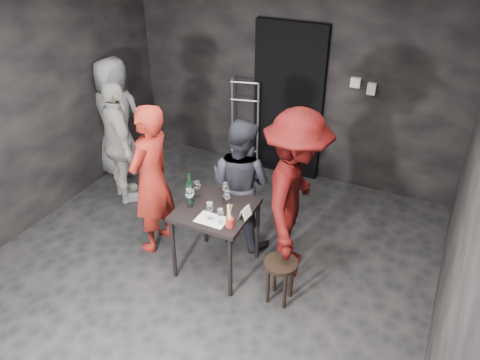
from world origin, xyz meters
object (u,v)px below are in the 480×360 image
at_px(bystander_cream, 119,141).
at_px(breadstick_cup, 230,216).
at_px(woman_black, 241,184).
at_px(bystander_grey, 116,112).
at_px(tasting_table, 216,216).
at_px(server_red, 150,172).
at_px(man_maroon, 296,181).
at_px(stool, 280,270).
at_px(hand_truck, 243,154).
at_px(wine_bottle, 190,191).

relative_size(bystander_cream, breadstick_cup, 6.57).
xyz_separation_m(woman_black, bystander_grey, (-2.18, 0.66, 0.18)).
bearing_deg(tasting_table, breadstick_cup, -37.78).
bearing_deg(server_red, man_maroon, 102.13).
relative_size(stool, bystander_cream, 0.28).
relative_size(hand_truck, man_maroon, 0.62).
xyz_separation_m(woman_black, breadstick_cup, (0.25, -0.74, 0.13)).
bearing_deg(hand_truck, stool, -71.29).
height_order(woman_black, bystander_cream, bystander_cream).
xyz_separation_m(stool, man_maroon, (-0.08, 0.50, 0.69)).
relative_size(tasting_table, breadstick_cup, 2.97).
xyz_separation_m(bystander_cream, wine_bottle, (1.42, -0.67, 0.05)).
bearing_deg(bystander_grey, breadstick_cup, 140.05).
bearing_deg(hand_truck, woman_black, -80.08).
xyz_separation_m(server_red, wine_bottle, (0.52, -0.06, -0.06)).
bearing_deg(server_red, breadstick_cup, 77.31).
xyz_separation_m(bystander_cream, bystander_grey, (-0.47, 0.54, 0.08)).
bearing_deg(bystander_cream, man_maroon, -151.85).
height_order(tasting_table, wine_bottle, wine_bottle).
bearing_deg(breadstick_cup, bystander_cream, 156.33).
bearing_deg(tasting_table, stool, -11.50).
height_order(stool, bystander_cream, bystander_cream).
bearing_deg(hand_truck, breadstick_cup, -82.06).
xyz_separation_m(server_red, man_maroon, (1.49, 0.29, 0.13)).
height_order(stool, woman_black, woman_black).
height_order(hand_truck, bystander_grey, bystander_grey).
distance_m(hand_truck, woman_black, 1.71).
xyz_separation_m(man_maroon, bystander_grey, (-2.86, 0.85, -0.15)).
xyz_separation_m(stool, wine_bottle, (-1.05, 0.15, 0.51)).
distance_m(stool, server_red, 1.68).
bearing_deg(wine_bottle, bystander_cream, 154.89).
relative_size(hand_truck, tasting_table, 1.74).
distance_m(hand_truck, man_maroon, 2.31).
bearing_deg(wine_bottle, stool, -8.01).
height_order(hand_truck, wine_bottle, hand_truck).
height_order(stool, breadstick_cup, breadstick_cup).
distance_m(bystander_grey, breadstick_cup, 2.80).
distance_m(bystander_grey, wine_bottle, 2.24).
bearing_deg(server_red, woman_black, 121.91).
bearing_deg(bystander_cream, hand_truck, -91.76).
distance_m(wine_bottle, breadstick_cup, 0.57).
height_order(hand_truck, server_red, server_red).
bearing_deg(wine_bottle, bystander_grey, 147.44).
bearing_deg(stool, breadstick_cup, -174.78).
distance_m(stool, bystander_grey, 3.28).
bearing_deg(bystander_cream, bystander_grey, -13.61).
bearing_deg(woman_black, wine_bottle, 69.95).
relative_size(tasting_table, man_maroon, 0.35).
height_order(hand_truck, woman_black, woman_black).
xyz_separation_m(man_maroon, wine_bottle, (-0.97, -0.36, -0.19)).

